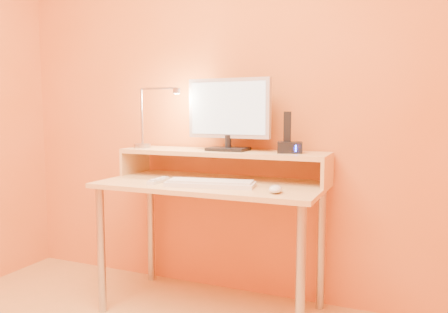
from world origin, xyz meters
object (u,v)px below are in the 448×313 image
at_px(keyboard, 210,184).
at_px(remote_control, 159,181).
at_px(mouse, 275,189).
at_px(lamp_base, 142,146).
at_px(monitor_panel, 229,108).
at_px(phone_dock, 290,147).

relative_size(keyboard, remote_control, 2.69).
distance_m(mouse, remote_control, 0.66).
bearing_deg(lamp_base, keyboard, -23.26).
bearing_deg(keyboard, monitor_panel, 82.83).
height_order(keyboard, mouse, mouse).
relative_size(monitor_panel, keyboard, 1.08).
bearing_deg(monitor_panel, phone_dock, 0.47).
bearing_deg(keyboard, mouse, -17.51).
distance_m(monitor_panel, mouse, 0.63).
height_order(lamp_base, mouse, lamp_base).
bearing_deg(keyboard, lamp_base, 146.95).
distance_m(phone_dock, remote_control, 0.72).
bearing_deg(mouse, monitor_panel, 127.14).
relative_size(keyboard, mouse, 4.16).
xyz_separation_m(lamp_base, mouse, (0.92, -0.29, -0.15)).
bearing_deg(lamp_base, mouse, -17.50).
distance_m(lamp_base, keyboard, 0.63).
xyz_separation_m(lamp_base, phone_dock, (0.91, 0.03, 0.02)).
relative_size(lamp_base, keyboard, 0.22).
relative_size(phone_dock, remote_control, 0.77).
bearing_deg(monitor_panel, remote_control, -133.74).
bearing_deg(lamp_base, remote_control, -42.87).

